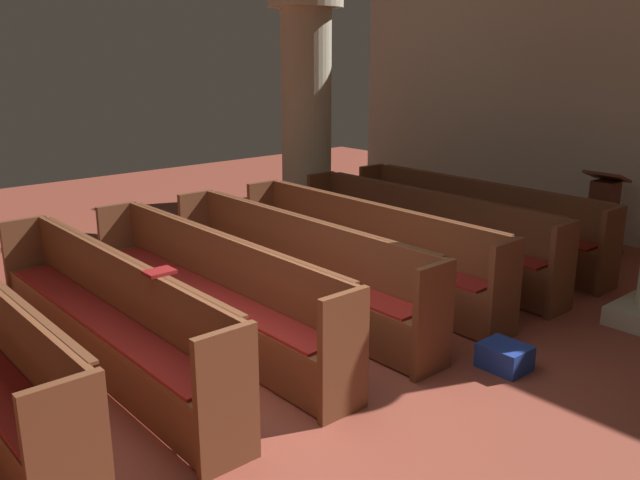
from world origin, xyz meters
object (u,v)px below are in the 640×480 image
at_px(pew_row_2, 364,246).
at_px(pew_row_3, 294,264).
at_px(pew_row_1, 423,231).
at_px(pew_row_4, 210,286).
at_px(pillar_far_side, 306,105).
at_px(lectern, 602,220).
at_px(pew_row_5, 106,313).
at_px(hymn_book, 159,272).
at_px(kneeler_box_blue, 505,357).
at_px(pew_row_0, 473,218).

distance_m(pew_row_2, pew_row_3, 0.97).
relative_size(pew_row_1, pew_row_2, 1.00).
xyz_separation_m(pew_row_4, pillar_far_side, (-2.62, 3.32, 1.27)).
bearing_deg(lectern, pillar_far_side, -153.73).
bearing_deg(pew_row_2, pew_row_1, 90.00).
distance_m(pew_row_5, hymn_book, 0.78).
height_order(pew_row_2, pillar_far_side, pillar_far_side).
height_order(pew_row_5, kneeler_box_blue, pew_row_5).
height_order(pew_row_0, lectern, lectern).
distance_m(lectern, hymn_book, 5.94).
bearing_deg(pew_row_5, pew_row_1, 90.00).
height_order(pillar_far_side, lectern, pillar_far_side).
relative_size(pillar_far_side, lectern, 3.13).
height_order(pew_row_1, lectern, lectern).
xyz_separation_m(pew_row_1, kneeler_box_blue, (2.11, -1.42, -0.39)).
height_order(pew_row_4, lectern, lectern).
relative_size(pillar_far_side, hymn_book, 15.77).
height_order(pew_row_5, lectern, lectern).
bearing_deg(lectern, hymn_book, -94.27).
height_order(pillar_far_side, hymn_book, pillar_far_side).
distance_m(pew_row_5, kneeler_box_blue, 3.25).
relative_size(pew_row_1, pew_row_3, 1.00).
bearing_deg(pew_row_3, hymn_book, -70.98).
distance_m(pew_row_2, lectern, 3.36).
xyz_separation_m(pew_row_2, pillar_far_side, (-2.62, 1.39, 1.27)).
distance_m(pew_row_4, pew_row_5, 0.97).
bearing_deg(pew_row_5, pew_row_3, 90.00).
bearing_deg(pillar_far_side, lectern, 26.27).
height_order(pew_row_4, hymn_book, hymn_book).
bearing_deg(pew_row_5, pew_row_2, 90.00).
distance_m(pew_row_4, pillar_far_side, 4.42).
bearing_deg(pew_row_4, pew_row_3, 90.00).
distance_m(pillar_far_side, kneeler_box_blue, 5.34).
bearing_deg(pillar_far_side, pew_row_0, 11.74).
height_order(pew_row_0, pew_row_3, same).
distance_m(pew_row_1, pillar_far_side, 2.94).
relative_size(pew_row_0, pillar_far_side, 1.07).
distance_m(pew_row_2, hymn_book, 2.82).
bearing_deg(pew_row_2, pew_row_4, -90.00).
bearing_deg(pillar_far_side, pew_row_3, -41.94).
relative_size(pew_row_0, lectern, 3.36).
distance_m(pew_row_0, kneeler_box_blue, 3.21).
bearing_deg(pew_row_4, kneeler_box_blue, 34.92).
relative_size(pew_row_2, hymn_book, 16.92).
xyz_separation_m(pew_row_3, lectern, (1.04, 4.16, -0.04)).
bearing_deg(lectern, kneeler_box_blue, -73.64).
xyz_separation_m(pew_row_5, kneeler_box_blue, (2.11, 2.44, -0.39)).
bearing_deg(pillar_far_side, pew_row_4, -51.72).
distance_m(pew_row_3, hymn_book, 1.90).
bearing_deg(pew_row_1, pillar_far_side, 170.85).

